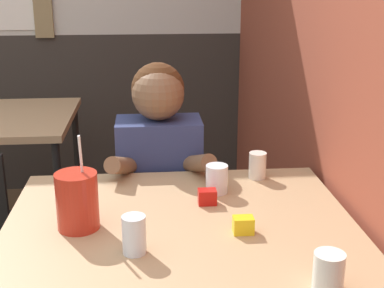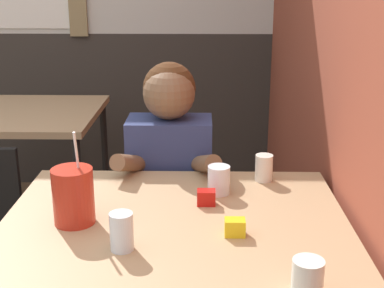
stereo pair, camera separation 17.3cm
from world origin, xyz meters
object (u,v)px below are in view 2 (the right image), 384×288
at_px(background_table, 23,125).
at_px(person_seated, 170,194).
at_px(main_table, 175,243).
at_px(cocktail_pitcher, 73,196).

bearing_deg(background_table, person_seated, -42.44).
distance_m(main_table, cocktail_pitcher, 0.34).
xyz_separation_m(main_table, cocktail_pitcher, (-0.31, 0.01, 0.15)).
distance_m(person_seated, cocktail_pitcher, 0.68).
relative_size(background_table, cocktail_pitcher, 2.86).
distance_m(background_table, cocktail_pitcher, 1.51).
distance_m(main_table, person_seated, 0.60).
bearing_deg(background_table, cocktail_pitcher, -66.01).
relative_size(main_table, background_table, 1.28).
height_order(main_table, background_table, same).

